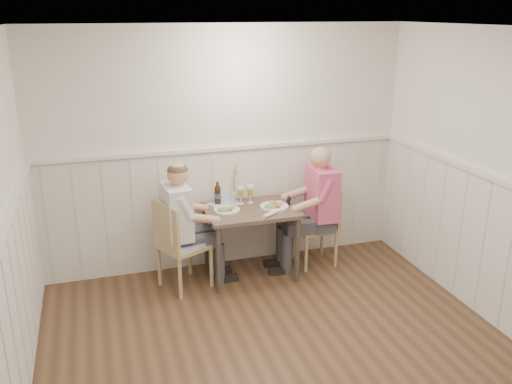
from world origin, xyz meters
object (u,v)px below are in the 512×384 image
dining_table (250,218)px  grass_vase (233,184)px  chair_left (179,242)px  beer_bottle (218,194)px  diner_cream (182,235)px  man_in_pink (317,217)px  chair_right (320,223)px

dining_table → grass_vase: grass_vase is taller
dining_table → chair_left: 0.79m
beer_bottle → diner_cream: bearing=-146.5°
diner_cream → grass_vase: 0.81m
man_in_pink → beer_bottle: bearing=165.9°
chair_right → grass_vase: bearing=165.2°
dining_table → man_in_pink: (0.76, -0.01, -0.07)m
chair_right → beer_bottle: bearing=169.9°
chair_right → grass_vase: size_ratio=2.10×
beer_bottle → grass_vase: size_ratio=0.59×
grass_vase → beer_bottle: bearing=-165.8°
dining_table → chair_left: bearing=-173.7°
dining_table → chair_left: size_ratio=1.00×
chair_left → beer_bottle: bearing=34.7°
dining_table → beer_bottle: bearing=139.2°
man_in_pink → grass_vase: 0.98m
beer_bottle → dining_table: bearing=-40.8°
chair_left → diner_cream: diner_cream is taller
grass_vase → diner_cream: bearing=-151.5°
chair_left → chair_right: bearing=4.9°
beer_bottle → grass_vase: (0.18, 0.05, 0.08)m
chair_right → man_in_pink: (-0.06, -0.07, 0.10)m
diner_cream → grass_vase: diner_cream is taller
man_in_pink → diner_cream: (-1.49, -0.03, -0.02)m
chair_right → beer_bottle: size_ratio=3.57×
chair_right → chair_left: size_ratio=0.94×
chair_right → chair_left: (-1.59, -0.14, 0.03)m
chair_right → man_in_pink: 0.14m
chair_left → diner_cream: bearing=46.6°
man_in_pink → chair_right: bearing=47.4°
chair_left → dining_table: bearing=6.3°
dining_table → grass_vase: bearing=109.3°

